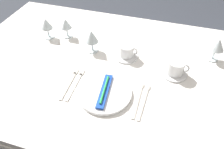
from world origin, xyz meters
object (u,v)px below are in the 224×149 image
at_px(wine_glass_centre, 66,25).
at_px(wine_glass_far, 46,25).
at_px(wine_glass_left, 92,37).
at_px(coffee_cup_left, 127,51).
at_px(spoon_dessert, 145,97).
at_px(dinner_plate, 105,93).
at_px(fork_outer, 76,83).
at_px(wine_glass_right, 218,45).
at_px(fork_inner, 70,82).
at_px(toothbrush_package, 105,91).
at_px(spoon_soup, 139,95).
at_px(coffee_cup_right, 176,67).

relative_size(wine_glass_centre, wine_glass_far, 0.96).
bearing_deg(wine_glass_left, coffee_cup_left, 0.16).
bearing_deg(spoon_dessert, wine_glass_far, 154.78).
distance_m(dinner_plate, spoon_dessert, 0.19).
relative_size(fork_outer, wine_glass_right, 1.65).
bearing_deg(coffee_cup_left, fork_inner, -128.47).
xyz_separation_m(toothbrush_package, fork_outer, (-0.16, 0.03, -0.02)).
xyz_separation_m(spoon_soup, wine_glass_far, (-0.64, 0.31, 0.08)).
xyz_separation_m(fork_inner, spoon_dessert, (0.38, 0.01, 0.00)).
xyz_separation_m(toothbrush_package, coffee_cup_left, (0.03, 0.30, 0.02)).
distance_m(toothbrush_package, fork_outer, 0.16).
relative_size(coffee_cup_right, wine_glass_centre, 0.92).
height_order(fork_inner, wine_glass_right, wine_glass_right).
xyz_separation_m(dinner_plate, spoon_dessert, (0.19, 0.04, -0.01)).
xyz_separation_m(fork_inner, wine_glass_far, (-0.30, 0.33, 0.08)).
bearing_deg(wine_glass_right, spoon_soup, -131.33).
height_order(toothbrush_package, spoon_dessert, toothbrush_package).
bearing_deg(toothbrush_package, spoon_dessert, 10.91).
bearing_deg(coffee_cup_right, fork_outer, -155.33).
bearing_deg(coffee_cup_right, spoon_soup, -126.04).
distance_m(fork_inner, spoon_dessert, 0.38).
bearing_deg(coffee_cup_right, dinner_plate, -141.78).
bearing_deg(coffee_cup_right, toothbrush_package, -141.78).
bearing_deg(coffee_cup_left, wine_glass_right, 14.47).
relative_size(dinner_plate, wine_glass_far, 1.98).
distance_m(spoon_soup, wine_glass_far, 0.72).
distance_m(wine_glass_left, wine_glass_right, 0.68).
bearing_deg(wine_glass_centre, coffee_cup_right, -12.99).
bearing_deg(coffee_cup_left, wine_glass_far, 174.48).
distance_m(fork_outer, wine_glass_centre, 0.44).
xyz_separation_m(spoon_dessert, wine_glass_centre, (-0.56, 0.36, 0.08)).
bearing_deg(wine_glass_right, fork_inner, -149.86).
distance_m(fork_inner, coffee_cup_right, 0.54).
xyz_separation_m(coffee_cup_left, wine_glass_centre, (-0.41, 0.09, 0.04)).
xyz_separation_m(spoon_soup, spoon_dessert, (0.03, -0.00, 0.00)).
bearing_deg(coffee_cup_left, toothbrush_package, -95.84).
distance_m(fork_inner, coffee_cup_left, 0.36).
bearing_deg(spoon_dessert, toothbrush_package, -169.09).
relative_size(dinner_plate, wine_glass_left, 1.90).
xyz_separation_m(coffee_cup_right, wine_glass_right, (0.19, 0.18, 0.05)).
height_order(dinner_plate, wine_glass_centre, wine_glass_centre).
relative_size(wine_glass_centre, wine_glass_left, 0.91).
height_order(spoon_dessert, coffee_cup_right, coffee_cup_right).
xyz_separation_m(dinner_plate, coffee_cup_left, (0.03, 0.30, 0.03)).
height_order(dinner_plate, coffee_cup_right, coffee_cup_right).
bearing_deg(wine_glass_right, coffee_cup_right, -136.21).
xyz_separation_m(fork_inner, wine_glass_right, (0.68, 0.40, 0.09)).
distance_m(fork_outer, wine_glass_right, 0.77).
height_order(wine_glass_centre, wine_glass_left, wine_glass_left).
relative_size(toothbrush_package, fork_outer, 0.96).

